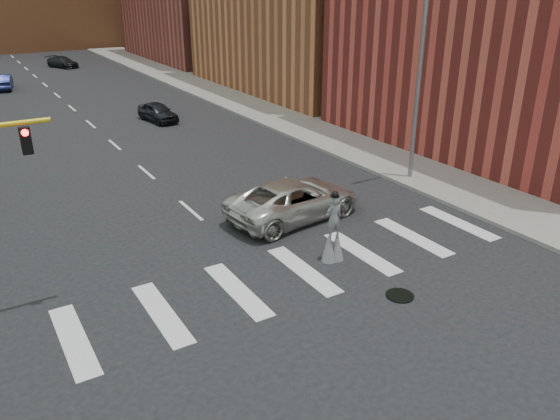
% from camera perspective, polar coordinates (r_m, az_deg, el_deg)
% --- Properties ---
extents(ground_plane, '(160.00, 160.00, 0.00)m').
position_cam_1_polar(ground_plane, '(17.77, 0.75, -8.71)').
color(ground_plane, black).
rests_on(ground_plane, ground).
extents(sidewalk_right, '(5.00, 90.00, 0.18)m').
position_cam_1_polar(sidewalk_right, '(44.01, -2.67, 10.83)').
color(sidewalk_right, gray).
rests_on(sidewalk_right, ground).
extents(manhole, '(0.90, 0.90, 0.04)m').
position_cam_1_polar(manhole, '(18.04, 12.41, -8.72)').
color(manhole, black).
rests_on(manhole, ground).
extents(streetlight, '(2.05, 0.20, 9.00)m').
position_cam_1_polar(streetlight, '(27.05, 14.16, 12.87)').
color(streetlight, slate).
rests_on(streetlight, ground).
extents(stilt_performer, '(0.84, 0.57, 2.65)m').
position_cam_1_polar(stilt_performer, '(19.38, 5.59, -2.64)').
color(stilt_performer, '#352515').
rests_on(stilt_performer, ground).
extents(suv_crossing, '(6.26, 3.46, 1.66)m').
position_cam_1_polar(suv_crossing, '(22.85, 1.49, 1.11)').
color(suv_crossing, beige).
rests_on(suv_crossing, ground).
extents(car_near, '(2.13, 4.07, 1.32)m').
position_cam_1_polar(car_near, '(40.17, -12.66, 9.96)').
color(car_near, black).
rests_on(car_near, ground).
extents(car_mid, '(2.14, 4.40, 1.39)m').
position_cam_1_polar(car_mid, '(57.00, -26.98, 11.84)').
color(car_mid, navy).
rests_on(car_mid, ground).
extents(car_far, '(3.33, 4.54, 1.22)m').
position_cam_1_polar(car_far, '(69.05, -21.78, 14.16)').
color(car_far, black).
rests_on(car_far, ground).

